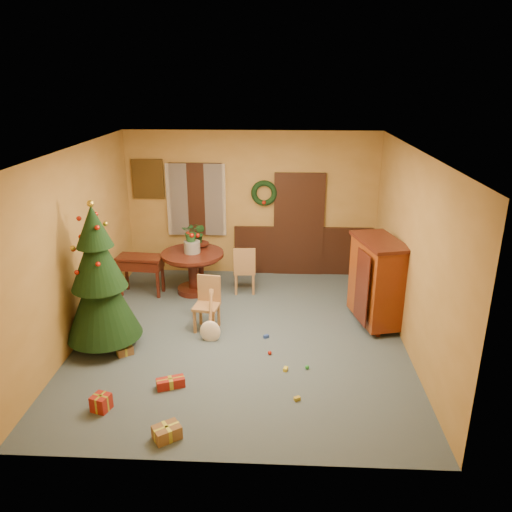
# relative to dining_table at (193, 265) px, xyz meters

# --- Properties ---
(room_envelope) EXTENTS (5.50, 5.50, 5.50)m
(room_envelope) POSITION_rel_dining_table_xyz_m (1.24, 1.05, 0.56)
(room_envelope) COLOR #374550
(room_envelope) RESTS_ON ground
(dining_table) EXTENTS (1.16, 1.16, 0.80)m
(dining_table) POSITION_rel_dining_table_xyz_m (0.00, 0.00, 0.00)
(dining_table) COLOR black
(dining_table) RESTS_ON floor
(urn) EXTENTS (0.30, 0.30, 0.22)m
(urn) POSITION_rel_dining_table_xyz_m (0.00, -0.00, 0.35)
(urn) COLOR slate
(urn) RESTS_ON dining_table
(centerpiece_plant) EXTENTS (0.33, 0.28, 0.36)m
(centerpiece_plant) POSITION_rel_dining_table_xyz_m (0.00, -0.00, 0.64)
(centerpiece_plant) COLOR #1E4C23
(centerpiece_plant) RESTS_ON urn
(chair_near) EXTENTS (0.43, 0.43, 0.88)m
(chair_near) POSITION_rel_dining_table_xyz_m (0.47, -1.39, -0.09)
(chair_near) COLOR olive
(chair_near) RESTS_ON floor
(chair_far) EXTENTS (0.43, 0.43, 0.92)m
(chair_far) POSITION_rel_dining_table_xyz_m (0.97, 0.01, -0.06)
(chair_far) COLOR olive
(chair_far) RESTS_ON floor
(guitar) EXTENTS (0.44, 0.56, 0.74)m
(guitar) POSITION_rel_dining_table_xyz_m (0.56, -1.81, -0.18)
(guitar) COLOR white
(guitar) RESTS_ON floor
(plant_stand) EXTENTS (0.34, 0.34, 0.87)m
(plant_stand) POSITION_rel_dining_table_xyz_m (0.09, 0.36, -0.02)
(plant_stand) COLOR black
(plant_stand) RESTS_ON floor
(stand_plant) EXTENTS (0.25, 0.22, 0.37)m
(stand_plant) POSITION_rel_dining_table_xyz_m (0.09, 0.36, 0.50)
(stand_plant) COLOR #19471E
(stand_plant) RESTS_ON plant_stand
(christmas_tree) EXTENTS (1.10, 1.10, 2.28)m
(christmas_tree) POSITION_rel_dining_table_xyz_m (-0.99, -2.07, 0.52)
(christmas_tree) COLOR #382111
(christmas_tree) RESTS_ON floor
(writing_desk) EXTENTS (0.88, 0.49, 0.75)m
(writing_desk) POSITION_rel_dining_table_xyz_m (-0.95, -0.11, 0.01)
(writing_desk) COLOR black
(writing_desk) RESTS_ON floor
(sideboard) EXTENTS (0.85, 1.25, 1.46)m
(sideboard) POSITION_rel_dining_table_xyz_m (3.19, -1.10, 0.22)
(sideboard) COLOR #511509
(sideboard) RESTS_ON floor
(gift_a) EXTENTS (0.37, 0.35, 0.16)m
(gift_a) POSITION_rel_dining_table_xyz_m (0.37, -4.05, -0.48)
(gift_a) COLOR brown
(gift_a) RESTS_ON floor
(gift_b) EXTENTS (0.25, 0.25, 0.21)m
(gift_b) POSITION_rel_dining_table_xyz_m (-0.55, -3.58, -0.46)
(gift_b) COLOR maroon
(gift_b) RESTS_ON floor
(gift_c) EXTENTS (0.28, 0.26, 0.13)m
(gift_c) POSITION_rel_dining_table_xyz_m (-0.65, -2.29, -0.50)
(gift_c) COLOR brown
(gift_c) RESTS_ON floor
(gift_d) EXTENTS (0.39, 0.27, 0.13)m
(gift_d) POSITION_rel_dining_table_xyz_m (0.20, -3.07, -0.49)
(gift_d) COLOR maroon
(gift_d) RESTS_ON floor
(toy_a) EXTENTS (0.09, 0.09, 0.05)m
(toy_a) POSITION_rel_dining_table_xyz_m (1.42, -1.70, -0.53)
(toy_a) COLOR #223D93
(toy_a) RESTS_ON floor
(toy_b) EXTENTS (0.06, 0.06, 0.06)m
(toy_b) POSITION_rel_dining_table_xyz_m (2.02, -2.55, -0.53)
(toy_b) COLOR green
(toy_b) RESTS_ON floor
(toy_c) EXTENTS (0.07, 0.09, 0.05)m
(toy_c) POSITION_rel_dining_table_xyz_m (1.72, -2.61, -0.53)
(toy_c) COLOR yellow
(toy_c) RESTS_ON floor
(toy_d) EXTENTS (0.06, 0.06, 0.06)m
(toy_d) POSITION_rel_dining_table_xyz_m (1.49, -2.19, -0.53)
(toy_d) COLOR #B61C0C
(toy_d) RESTS_ON floor
(toy_e) EXTENTS (0.09, 0.08, 0.05)m
(toy_e) POSITION_rel_dining_table_xyz_m (1.86, -3.28, -0.53)
(toy_e) COLOR gold
(toy_e) RESTS_ON floor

